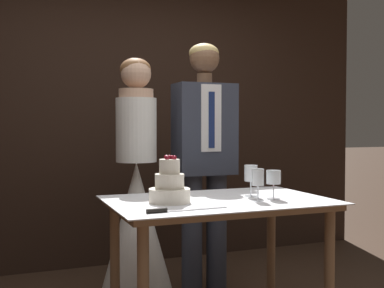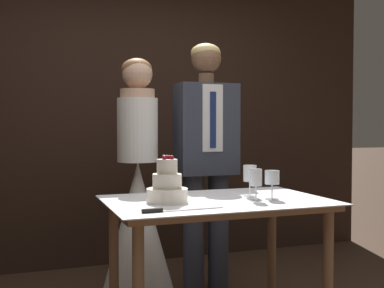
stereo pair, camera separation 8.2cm
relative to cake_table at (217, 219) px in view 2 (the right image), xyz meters
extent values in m
cube|color=black|center=(-0.14, 1.83, 0.66)|extent=(4.89, 0.12, 2.73)
cylinder|color=#8E6B4C|center=(0.52, -0.30, -0.32)|extent=(0.06, 0.06, 0.78)
cylinder|color=#8E6B4C|center=(-0.52, 0.30, -0.32)|extent=(0.06, 0.06, 0.78)
cylinder|color=#8E6B4C|center=(0.52, 0.30, -0.32)|extent=(0.06, 0.06, 0.78)
cube|color=#8E6B4C|center=(0.00, 0.00, 0.09)|extent=(1.15, 0.73, 0.03)
cube|color=white|center=(0.00, 0.00, 0.11)|extent=(1.21, 0.79, 0.01)
cylinder|color=silver|center=(-0.29, 0.00, 0.15)|extent=(0.22, 0.22, 0.07)
cylinder|color=silver|center=(-0.29, 0.00, 0.22)|extent=(0.16, 0.16, 0.08)
cylinder|color=silver|center=(-0.29, 0.00, 0.30)|extent=(0.11, 0.11, 0.08)
sphere|color=maroon|center=(-0.27, 0.00, 0.35)|extent=(0.02, 0.02, 0.02)
sphere|color=maroon|center=(-0.28, 0.01, 0.35)|extent=(0.02, 0.02, 0.02)
sphere|color=maroon|center=(-0.30, 0.02, 0.35)|extent=(0.02, 0.02, 0.02)
sphere|color=maroon|center=(-0.30, 0.00, 0.35)|extent=(0.02, 0.02, 0.02)
sphere|color=maroon|center=(-0.31, -0.03, 0.35)|extent=(0.02, 0.02, 0.02)
sphere|color=maroon|center=(-0.27, -0.03, 0.35)|extent=(0.02, 0.02, 0.02)
cube|color=silver|center=(-0.23, -0.26, 0.11)|extent=(0.32, 0.04, 0.00)
cylinder|color=black|center=(-0.44, -0.27, 0.12)|extent=(0.10, 0.03, 0.02)
cylinder|color=silver|center=(0.22, 0.04, 0.11)|extent=(0.07, 0.07, 0.00)
cylinder|color=silver|center=(0.22, 0.04, 0.16)|extent=(0.01, 0.01, 0.08)
cylinder|color=silver|center=(0.22, 0.04, 0.24)|extent=(0.08, 0.08, 0.09)
cylinder|color=maroon|center=(0.22, 0.04, 0.22)|extent=(0.06, 0.06, 0.04)
cylinder|color=silver|center=(0.18, -0.13, 0.11)|extent=(0.06, 0.06, 0.00)
cylinder|color=silver|center=(0.18, -0.13, 0.15)|extent=(0.01, 0.01, 0.08)
cylinder|color=silver|center=(0.18, -0.13, 0.24)|extent=(0.06, 0.06, 0.09)
cylinder|color=silver|center=(0.29, -0.10, 0.11)|extent=(0.08, 0.08, 0.00)
cylinder|color=silver|center=(0.29, -0.10, 0.15)|extent=(0.01, 0.01, 0.08)
cylinder|color=silver|center=(0.29, -0.10, 0.23)|extent=(0.08, 0.08, 0.08)
cylinder|color=maroon|center=(0.29, -0.10, 0.21)|extent=(0.07, 0.07, 0.03)
cone|color=white|center=(-0.25, 0.81, -0.22)|extent=(0.54, 0.54, 0.98)
cylinder|color=white|center=(-0.25, 0.81, 0.49)|extent=(0.28, 0.28, 0.44)
cylinder|color=#DBAD8E|center=(-0.25, 0.81, 0.74)|extent=(0.24, 0.24, 0.06)
sphere|color=#DBAD8E|center=(-0.25, 0.81, 0.87)|extent=(0.21, 0.21, 0.21)
ellipsoid|color=brown|center=(-0.25, 0.82, 0.91)|extent=(0.21, 0.21, 0.16)
cylinder|color=#333847|center=(0.16, 0.81, -0.27)|extent=(0.15, 0.15, 0.87)
cylinder|color=#333847|center=(0.35, 0.81, -0.27)|extent=(0.15, 0.15, 0.87)
cube|color=#333847|center=(0.25, 0.81, 0.49)|extent=(0.43, 0.24, 0.66)
cube|color=white|center=(0.25, 0.68, 0.57)|extent=(0.15, 0.01, 0.47)
cube|color=navy|center=(0.25, 0.68, 0.56)|extent=(0.04, 0.01, 0.39)
cylinder|color=brown|center=(0.25, 0.81, 0.86)|extent=(0.11, 0.11, 0.07)
sphere|color=brown|center=(0.25, 0.81, 1.00)|extent=(0.22, 0.22, 0.22)
ellipsoid|color=#D6B770|center=(0.25, 0.82, 1.04)|extent=(0.22, 0.22, 0.14)
camera|label=1|loc=(-1.10, -2.41, 0.52)|focal=45.00mm
camera|label=2|loc=(-1.02, -2.44, 0.52)|focal=45.00mm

